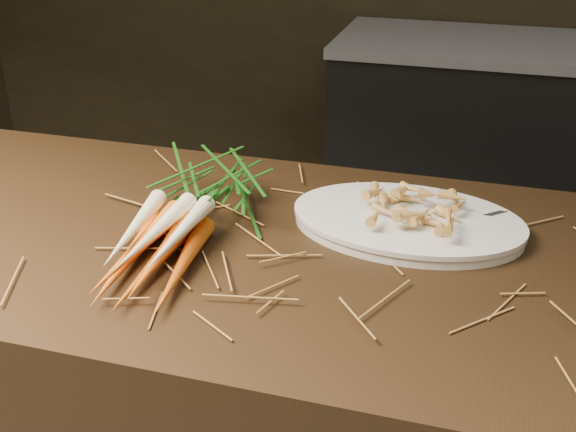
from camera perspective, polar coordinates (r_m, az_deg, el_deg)
name	(u,v)px	position (r m, az deg, el deg)	size (l,w,h in m)	color
back_counter	(564,152)	(3.05, 20.98, 4.73)	(1.82, 0.62, 0.84)	black
straw_bedding	(469,266)	(1.12, 14.09, -3.87)	(1.40, 0.60, 0.02)	olive
root_veg_bunch	(187,208)	(1.20, -7.96, 0.61)	(0.17, 0.49, 0.09)	#D75E14
serving_platter	(407,224)	(1.23, 9.39, -0.59)	(0.39, 0.26, 0.02)	white
roasted_veg_heap	(408,207)	(1.21, 9.50, 0.74)	(0.19, 0.14, 0.04)	#B67435
serving_fork	(491,234)	(1.19, 15.73, -1.40)	(0.01, 0.15, 0.00)	silver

